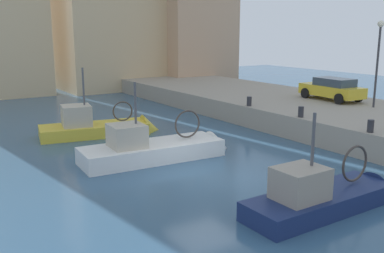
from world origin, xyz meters
The scene contains 10 objects.
water_surface centered at (0.00, 0.00, 0.00)m, with size 80.00×80.00×0.00m, color #335675.
fishing_boat_navy centered at (1.52, -4.68, 0.16)m, with size 6.20×1.93×3.92m.
fishing_boat_white centered at (-0.25, 3.05, 0.13)m, with size 7.10×2.62×4.34m.
fishing_boat_yellow centered at (-0.69, 8.66, 0.16)m, with size 6.64×3.21×4.55m.
parked_car_yellow centered at (13.12, 4.84, 1.92)m, with size 2.07×4.23×1.40m.
mooring_bollard_south centered at (7.35, -2.00, 1.48)m, with size 0.28×0.28×0.55m, color #2D2D33.
mooring_bollard_mid centered at (7.35, 2.00, 1.48)m, with size 0.28×0.28×0.55m, color #2D2D33.
mooring_bollard_north centered at (7.35, 6.00, 1.48)m, with size 0.28×0.28×0.55m, color #2D2D33.
quay_streetlamp centered at (13.00, 1.76, 4.45)m, with size 0.36×0.36×4.83m.
waterfront_building_west_mid centered at (15.35, 25.54, 8.14)m, with size 7.41×9.07×16.23m.
Camera 1 is at (-9.16, -13.21, 5.52)m, focal length 41.02 mm.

